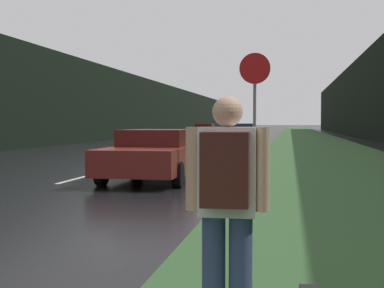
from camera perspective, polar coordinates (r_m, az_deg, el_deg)
grass_verge at (r=40.85m, az=12.76°, el=0.18°), size 6.00×240.00×0.02m
lane_stripe_c at (r=14.81m, az=-11.85°, el=-3.53°), size 0.12×3.00×0.01m
lane_stripe_d at (r=21.43m, az=-4.75°, el=-1.69°), size 0.12×3.00×0.01m
lane_stripe_e at (r=28.23m, az=-1.03°, el=-0.72°), size 0.12×3.00×0.01m
lane_stripe_f at (r=35.11m, az=1.23°, el=-0.12°), size 0.12×3.00×0.01m
treeline_far_side at (r=53.23m, az=-6.97°, el=3.99°), size 2.00×140.00×6.13m
treeline_near_side at (r=51.43m, az=19.06°, el=5.00°), size 2.00×140.00×8.03m
stop_sign at (r=12.23m, az=6.70°, el=4.14°), size 0.70×0.07×3.07m
hitchhiker_with_backpack at (r=3.69m, az=3.73°, el=-6.01°), size 0.58×0.41×1.68m
car_passing_near at (r=13.95m, az=-3.93°, el=-1.08°), size 2.04×4.77×1.31m
car_passing_far at (r=39.68m, az=5.41°, el=1.21°), size 1.90×4.63×1.41m
car_oncoming at (r=49.40m, az=1.40°, el=1.40°), size 1.93×4.02×1.39m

